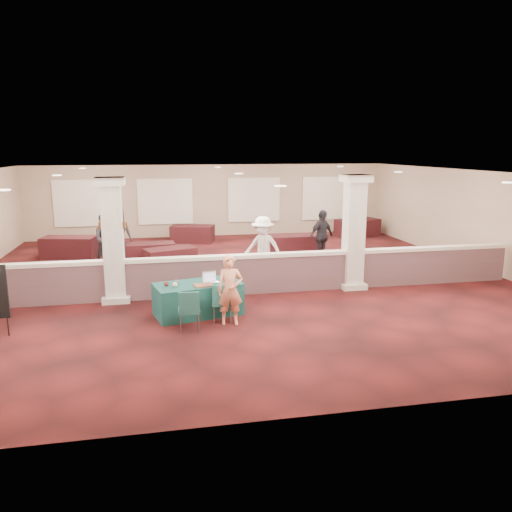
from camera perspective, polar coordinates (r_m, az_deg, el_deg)
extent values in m
plane|color=#4C1313|center=(15.16, -1.89, -2.71)|extent=(16.00, 16.00, 0.00)
cube|color=gray|center=(22.70, -5.24, 6.33)|extent=(16.00, 0.04, 3.20)
cube|color=gray|center=(7.26, 8.47, -6.40)|extent=(16.00, 0.04, 3.20)
cube|color=gray|center=(17.94, 24.22, 3.76)|extent=(0.04, 16.00, 3.20)
cube|color=white|center=(14.67, -1.98, 9.46)|extent=(16.00, 16.00, 0.02)
cube|color=brown|center=(13.61, -0.87, -2.27)|extent=(15.60, 0.20, 1.00)
cube|color=silver|center=(13.48, -0.88, -0.01)|extent=(15.60, 0.28, 0.10)
cube|color=beige|center=(13.21, -16.00, 1.70)|extent=(0.50, 0.50, 3.20)
cube|color=beige|center=(13.56, -15.62, -4.63)|extent=(0.70, 0.70, 0.16)
cube|color=beige|center=(13.04, -16.39, 8.20)|extent=(0.72, 0.72, 0.20)
cube|color=beige|center=(14.22, 11.10, 2.66)|extent=(0.50, 0.50, 3.20)
cube|color=beige|center=(14.54, 10.86, -3.26)|extent=(0.70, 0.70, 0.16)
cube|color=beige|center=(14.05, 11.35, 8.70)|extent=(0.72, 0.72, 0.20)
cylinder|color=brown|center=(13.18, -17.32, 3.36)|extent=(0.12, 0.12, 0.18)
cylinder|color=white|center=(13.18, -17.32, 3.36)|extent=(0.09, 0.09, 0.10)
cylinder|color=brown|center=(13.13, -14.88, 3.47)|extent=(0.12, 0.12, 0.18)
cylinder|color=white|center=(13.13, -14.88, 3.47)|extent=(0.09, 0.09, 0.10)
cube|color=#103D3B|center=(12.02, -6.65, -4.89)|extent=(2.17, 1.42, 0.77)
cube|color=#1B504C|center=(11.49, -3.88, -5.34)|extent=(0.51, 0.51, 0.06)
cube|color=#1B504C|center=(11.22, -3.91, -4.46)|extent=(0.43, 0.11, 0.43)
cylinder|color=slate|center=(11.39, -4.82, -6.77)|extent=(0.03, 0.03, 0.41)
cylinder|color=slate|center=(11.38, -2.92, -6.75)|extent=(0.03, 0.03, 0.41)
cylinder|color=slate|center=(11.74, -4.77, -6.17)|extent=(0.03, 0.03, 0.41)
cylinder|color=slate|center=(11.74, -2.93, -6.16)|extent=(0.03, 0.03, 0.41)
cube|color=#1B504C|center=(11.00, -7.67, -6.17)|extent=(0.47, 0.47, 0.06)
cube|color=#1B504C|center=(10.73, -7.66, -5.25)|extent=(0.44, 0.06, 0.44)
cylinder|color=slate|center=(10.90, -8.60, -7.73)|extent=(0.02, 0.02, 0.42)
cylinder|color=slate|center=(10.91, -6.58, -7.65)|extent=(0.02, 0.02, 0.42)
cylinder|color=slate|center=(11.26, -8.65, -7.07)|extent=(0.02, 0.02, 0.42)
cylinder|color=slate|center=(11.27, -6.69, -7.00)|extent=(0.02, 0.02, 0.42)
cylinder|color=black|center=(11.73, -26.72, -4.71)|extent=(0.03, 0.03, 1.50)
imported|color=#F18168|center=(11.20, -2.99, -3.91)|extent=(0.61, 0.44, 1.59)
cube|color=black|center=(17.79, -11.94, 0.38)|extent=(1.71, 0.93, 0.68)
cube|color=black|center=(16.85, -9.75, -0.21)|extent=(1.82, 1.31, 0.66)
cube|color=black|center=(18.46, 4.24, 1.21)|extent=(1.94, 0.98, 0.78)
cube|color=black|center=(19.37, -20.54, 0.95)|extent=(2.04, 1.31, 0.76)
cube|color=black|center=(21.31, -7.27, 2.53)|extent=(1.95, 1.36, 0.72)
cube|color=black|center=(23.02, 11.50, 3.18)|extent=(2.13, 1.48, 0.78)
imported|color=black|center=(17.61, -16.74, 1.79)|extent=(0.93, 0.65, 1.75)
imported|color=silver|center=(15.08, 0.80, 0.93)|extent=(1.32, 1.15, 1.91)
imported|color=black|center=(17.57, 7.51, 2.29)|extent=(1.18, 0.95, 1.82)
imported|color=black|center=(18.25, -15.45, 2.46)|extent=(1.04, 0.74, 1.90)
cube|color=silver|center=(11.96, -5.17, -2.98)|extent=(0.39, 0.31, 0.02)
cube|color=silver|center=(12.04, -5.37, -2.27)|extent=(0.34, 0.09, 0.23)
cube|color=silver|center=(12.03, -5.36, -2.35)|extent=(0.31, 0.07, 0.20)
cube|color=#B9511D|center=(11.68, -6.05, -3.33)|extent=(0.48, 0.40, 0.03)
sphere|color=beige|center=(11.65, -9.26, -3.26)|extent=(0.12, 0.12, 0.12)
sphere|color=maroon|center=(11.76, -10.21, -3.17)|extent=(0.11, 0.11, 0.11)
sphere|color=#46464A|center=(11.89, -9.06, -2.95)|extent=(0.11, 0.11, 0.11)
cube|color=red|center=(11.86, -3.10, -3.09)|extent=(0.13, 0.06, 0.01)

